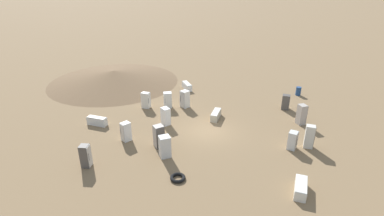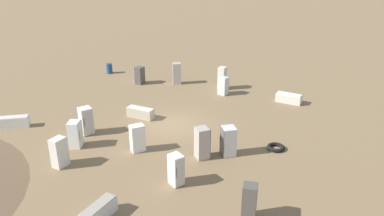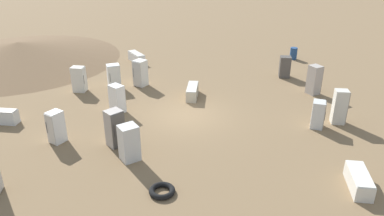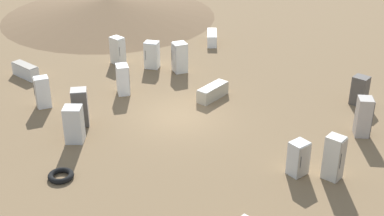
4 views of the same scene
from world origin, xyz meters
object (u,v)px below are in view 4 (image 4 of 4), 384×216
at_px(discarded_fridge_0, 334,158).
at_px(discarded_fridge_9, 123,79).
at_px(discarded_fridge_5, 212,38).
at_px(scrap_tire, 61,176).
at_px(discarded_fridge_11, 25,71).
at_px(discarded_fridge_7, 364,117).
at_px(discarded_fridge_3, 80,107).
at_px(discarded_fridge_12, 360,90).
at_px(discarded_fridge_6, 213,92).
at_px(discarded_fridge_1, 180,57).
at_px(discarded_fridge_15, 298,158).
at_px(discarded_fridge_10, 74,124).
at_px(discarded_fridge_2, 118,50).
at_px(discarded_fridge_8, 152,55).
at_px(discarded_fridge_4, 42,92).

xyz_separation_m(discarded_fridge_0, discarded_fridge_9, (10.85, -4.66, -0.14)).
bearing_deg(discarded_fridge_5, scrap_tire, -111.32).
distance_m(discarded_fridge_9, discarded_fridge_11, 6.03).
bearing_deg(discarded_fridge_7, discarded_fridge_3, -88.21).
bearing_deg(discarded_fridge_12, discarded_fridge_6, -144.53).
distance_m(discarded_fridge_1, discarded_fridge_15, 11.33).
height_order(discarded_fridge_6, discarded_fridge_10, discarded_fridge_10).
xyz_separation_m(discarded_fridge_0, discarded_fridge_7, (-1.01, -3.84, -0.02)).
height_order(discarded_fridge_2, discarded_fridge_11, discarded_fridge_2).
bearing_deg(discarded_fridge_2, discarded_fridge_5, 163.50).
bearing_deg(discarded_fridge_12, discarded_fridge_15, -83.32).
bearing_deg(scrap_tire, discarded_fridge_8, -87.04).
xyz_separation_m(discarded_fridge_1, discarded_fridge_2, (3.82, -0.10, -0.05)).
distance_m(discarded_fridge_0, discarded_fridge_12, 7.07).
height_order(discarded_fridge_7, scrap_tire, discarded_fridge_7).
bearing_deg(discarded_fridge_3, discarded_fridge_5, -129.54).
xyz_separation_m(discarded_fridge_3, discarded_fridge_9, (-0.50, -3.66, -0.10)).
relative_size(discarded_fridge_4, discarded_fridge_11, 0.85).
height_order(discarded_fridge_15, scrap_tire, discarded_fridge_15).
relative_size(discarded_fridge_3, discarded_fridge_4, 1.13).
distance_m(discarded_fridge_1, discarded_fridge_3, 7.62).
bearing_deg(discarded_fridge_9, discarded_fridge_4, -82.20).
height_order(discarded_fridge_4, discarded_fridge_5, discarded_fridge_4).
distance_m(discarded_fridge_8, discarded_fridge_12, 11.52).
xyz_separation_m(discarded_fridge_9, discarded_fridge_11, (6.01, -0.34, -0.41)).
bearing_deg(discarded_fridge_6, discarded_fridge_5, 127.44).
relative_size(discarded_fridge_8, discarded_fridge_10, 0.95).
relative_size(discarded_fridge_3, discarded_fridge_12, 1.21).
distance_m(discarded_fridge_9, discarded_fridge_15, 10.66).
relative_size(discarded_fridge_0, discarded_fridge_8, 1.18).
height_order(discarded_fridge_5, discarded_fridge_15, discarded_fridge_15).
bearing_deg(discarded_fridge_1, discarded_fridge_11, 72.49).
bearing_deg(discarded_fridge_10, discarded_fridge_4, 124.50).
bearing_deg(discarded_fridge_1, discarded_fridge_10, 127.60).
bearing_deg(discarded_fridge_12, discarded_fridge_8, -163.20).
bearing_deg(discarded_fridge_5, discarded_fridge_2, -147.10).
xyz_separation_m(discarded_fridge_0, scrap_tire, (10.07, 3.14, -0.81)).
relative_size(discarded_fridge_5, discarded_fridge_8, 1.29).
height_order(discarded_fridge_6, discarded_fridge_8, discarded_fridge_8).
relative_size(discarded_fridge_10, discarded_fridge_15, 1.16).
bearing_deg(discarded_fridge_3, discarded_fridge_4, -49.02).
relative_size(discarded_fridge_3, discarded_fridge_10, 1.07).
height_order(discarded_fridge_5, scrap_tire, discarded_fridge_5).
bearing_deg(discarded_fridge_2, discarded_fridge_11, -25.76).
distance_m(discarded_fridge_5, discarded_fridge_7, 13.36).
bearing_deg(discarded_fridge_11, discarded_fridge_12, 119.94).
relative_size(discarded_fridge_6, discarded_fridge_9, 1.27).
bearing_deg(discarded_fridge_11, discarded_fridge_9, 110.14).
bearing_deg(discarded_fridge_6, discarded_fridge_15, -26.45).
xyz_separation_m(discarded_fridge_3, discarded_fridge_5, (-2.88, -12.25, -0.52)).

